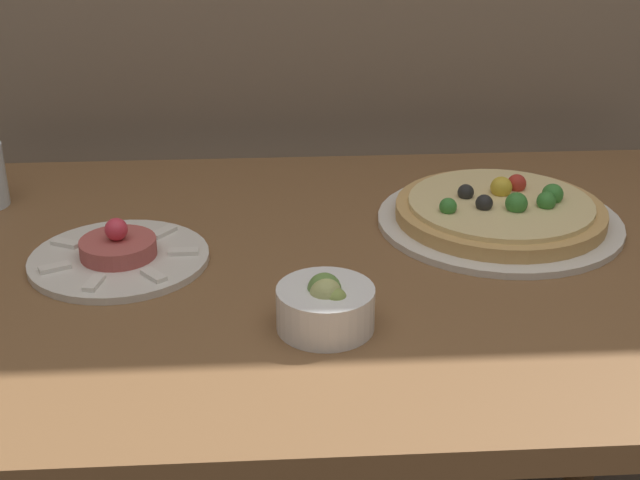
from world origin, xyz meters
The scene contains 4 objects.
dining_table centered at (0.00, 0.41, 0.66)m, with size 1.18×0.83×0.76m.
pizza_plate centered at (0.24, 0.51, 0.78)m, with size 0.35×0.35×0.06m.
tartare_plate centered at (-0.30, 0.42, 0.77)m, with size 0.24×0.24×0.06m.
small_bowl centered at (-0.03, 0.23, 0.79)m, with size 0.11×0.11×0.07m.
Camera 1 is at (-0.09, -0.66, 1.29)m, focal length 50.00 mm.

